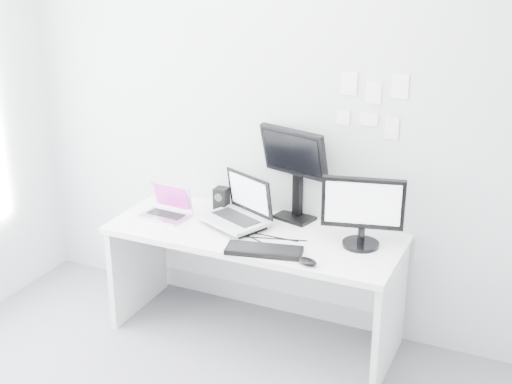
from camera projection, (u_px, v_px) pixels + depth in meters
back_wall at (278, 120)px, 4.37m from camera, size 3.60×0.00×3.60m
desk at (254, 284)px, 4.42m from camera, size 1.80×0.70×0.73m
macbook at (164, 202)px, 4.46m from camera, size 0.31×0.24×0.22m
speaker at (221, 200)px, 4.55m from camera, size 0.10×0.10×0.17m
dell_laptop at (234, 202)px, 4.31m from camera, size 0.48×0.44×0.33m
rear_monitor at (295, 173)px, 4.36m from camera, size 0.49×0.28×0.62m
samsung_monitor at (362, 211)px, 4.03m from camera, size 0.51×0.32×0.44m
keyboard at (264, 250)px, 4.01m from camera, size 0.46×0.25×0.03m
mouse at (307, 262)px, 3.87m from camera, size 0.13×0.10×0.04m
wall_note_0 at (349, 83)px, 4.09m from camera, size 0.10×0.00×0.14m
wall_note_1 at (374, 93)px, 4.05m from camera, size 0.09×0.00×0.13m
wall_note_2 at (400, 86)px, 3.97m from camera, size 0.10×0.00×0.14m
wall_note_3 at (369, 119)px, 4.11m from camera, size 0.11×0.00×0.08m
wall_note_4 at (343, 118)px, 4.18m from camera, size 0.08×0.00×0.09m
wall_note_5 at (392, 129)px, 4.07m from camera, size 0.08×0.00×0.13m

